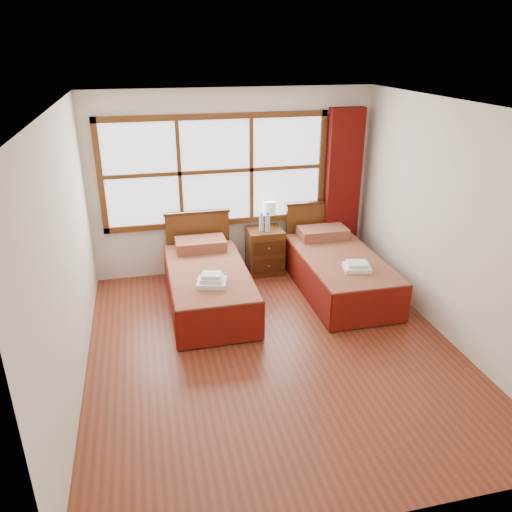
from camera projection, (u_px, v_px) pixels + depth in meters
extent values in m
plane|color=brown|center=(273.00, 349.00, 5.55)|extent=(4.50, 4.50, 0.00)
plane|color=white|center=(277.00, 107.00, 4.53)|extent=(4.50, 4.50, 0.00)
plane|color=silver|center=(233.00, 184.00, 7.05)|extent=(4.00, 0.00, 4.00)
plane|color=silver|center=(67.00, 258.00, 4.62)|extent=(0.00, 4.50, 4.50)
plane|color=silver|center=(451.00, 225.00, 5.45)|extent=(0.00, 4.50, 4.50)
cube|color=white|center=(216.00, 171.00, 6.89)|extent=(3.00, 0.02, 1.40)
cube|color=#583013|center=(218.00, 222.00, 7.17)|extent=(3.16, 0.06, 0.08)
cube|color=#583013|center=(214.00, 116.00, 6.58)|extent=(3.16, 0.06, 0.08)
cube|color=#583013|center=(100.00, 178.00, 6.55)|extent=(0.08, 0.06, 1.56)
cube|color=#583013|center=(322.00, 166.00, 7.20)|extent=(0.08, 0.06, 1.56)
cube|color=#583013|center=(180.00, 173.00, 6.77)|extent=(0.05, 0.05, 1.40)
cube|color=#583013|center=(251.00, 170.00, 6.98)|extent=(0.05, 0.05, 1.40)
cube|color=#583013|center=(216.00, 171.00, 6.88)|extent=(3.00, 0.05, 0.05)
cube|color=#580C08|center=(342.00, 188.00, 7.31)|extent=(0.50, 0.16, 2.30)
cube|color=#3A1E0C|center=(209.00, 296.00, 6.39)|extent=(0.86, 1.72, 0.28)
cube|color=#5C0F0D|center=(208.00, 278.00, 6.29)|extent=(0.97, 1.91, 0.23)
cube|color=maroon|center=(170.00, 292.00, 6.24)|extent=(0.03, 1.91, 0.48)
cube|color=maroon|center=(246.00, 284.00, 6.44)|extent=(0.03, 1.91, 0.48)
cube|color=maroon|center=(221.00, 326.00, 5.49)|extent=(0.97, 0.03, 0.48)
cube|color=#5C0F0D|center=(201.00, 244.00, 6.83)|extent=(0.67, 0.39, 0.15)
cube|color=#583013|center=(198.00, 244.00, 7.17)|extent=(0.90, 0.06, 0.94)
cube|color=#3A1E0C|center=(197.00, 213.00, 6.98)|extent=(0.94, 0.08, 0.04)
cube|color=#3A1E0C|center=(339.00, 282.00, 6.76)|extent=(0.88, 1.76, 0.29)
cube|color=#5C0F0D|center=(340.00, 265.00, 6.66)|extent=(0.98, 1.95, 0.24)
cube|color=maroon|center=(305.00, 278.00, 6.61)|extent=(0.03, 1.95, 0.49)
cube|color=maroon|center=(373.00, 271.00, 6.81)|extent=(0.03, 1.95, 0.49)
cube|color=maroon|center=(371.00, 309.00, 5.84)|extent=(0.98, 0.03, 0.49)
cube|color=#5C0F0D|center=(323.00, 233.00, 7.21)|extent=(0.69, 0.40, 0.15)
cube|color=#583013|center=(315.00, 234.00, 7.53)|extent=(0.92, 0.06, 0.96)
cube|color=#3A1E0C|center=(317.00, 203.00, 7.34)|extent=(0.96, 0.08, 0.04)
cube|color=#583013|center=(265.00, 251.00, 7.29)|extent=(0.50, 0.44, 0.67)
cube|color=#3A1E0C|center=(269.00, 265.00, 7.13)|extent=(0.44, 0.02, 0.20)
cube|color=#3A1E0C|center=(269.00, 248.00, 7.03)|extent=(0.44, 0.02, 0.20)
sphere|color=olive|center=(269.00, 266.00, 7.12)|extent=(0.03, 0.03, 0.03)
sphere|color=olive|center=(269.00, 249.00, 7.01)|extent=(0.03, 0.03, 0.03)
cube|color=white|center=(212.00, 283.00, 5.85)|extent=(0.40, 0.37, 0.05)
cube|color=white|center=(212.00, 279.00, 5.83)|extent=(0.30, 0.28, 0.05)
cube|color=white|center=(211.00, 275.00, 5.82)|extent=(0.25, 0.23, 0.04)
cube|color=white|center=(357.00, 268.00, 6.22)|extent=(0.38, 0.35, 0.05)
cube|color=white|center=(357.00, 264.00, 6.20)|extent=(0.28, 0.26, 0.05)
cylinder|color=#CA8E40|center=(269.00, 225.00, 7.30)|extent=(0.12, 0.12, 0.02)
cylinder|color=#CA8E40|center=(269.00, 219.00, 7.26)|extent=(0.03, 0.03, 0.16)
cylinder|color=white|center=(269.00, 208.00, 7.19)|extent=(0.19, 0.19, 0.19)
cylinder|color=silver|center=(261.00, 223.00, 7.06)|extent=(0.07, 0.07, 0.23)
cylinder|color=blue|center=(261.00, 214.00, 7.01)|extent=(0.03, 0.03, 0.03)
cylinder|color=silver|center=(268.00, 223.00, 7.05)|extent=(0.07, 0.07, 0.24)
cylinder|color=blue|center=(268.00, 214.00, 6.99)|extent=(0.04, 0.04, 0.03)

